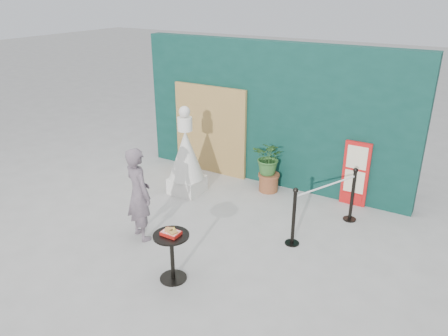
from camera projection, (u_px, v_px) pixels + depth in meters
ground at (187, 248)px, 7.20m from camera, size 60.00×60.00×0.00m
back_wall at (272, 115)px, 9.11m from camera, size 6.00×0.30×3.00m
bamboo_fence at (210, 130)px, 9.80m from camera, size 1.80×0.08×2.00m
woman at (139, 194)px, 7.22m from camera, size 0.69×0.58×1.62m
menu_board at (355, 174)px, 8.39m from camera, size 0.50×0.07×1.30m
statue at (186, 159)px, 8.86m from camera, size 0.72×0.72×1.84m
cafe_table at (172, 250)px, 6.26m from camera, size 0.52×0.52×0.75m
food_basket at (171, 232)px, 6.14m from camera, size 0.26×0.19×0.11m
planter at (269, 162)px, 8.96m from camera, size 0.65×0.57×1.11m
stanchion_barrier at (325, 206)px, 7.50m from camera, size 0.84×1.54×1.03m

